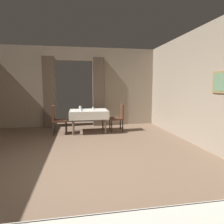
{
  "coord_description": "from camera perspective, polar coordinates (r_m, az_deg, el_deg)",
  "views": [
    {
      "loc": [
        0.14,
        -3.51,
        1.53
      ],
      "look_at": [
        0.82,
        0.43,
        1.01
      ],
      "focal_mm": 31.34,
      "sensor_mm": 36.0,
      "label": 1
    }
  ],
  "objects": [
    {
      "name": "chair_mid_right",
      "position": [
        6.71,
        1.91,
        -1.24
      ],
      "size": [
        0.44,
        0.44,
        0.93
      ],
      "color": "black",
      "rests_on": "ground"
    },
    {
      "name": "dining_table_mid",
      "position": [
        6.55,
        -6.8,
        -0.3
      ],
      "size": [
        1.26,
        0.91,
        0.75
      ],
      "color": "#7A604C",
      "rests_on": "ground"
    },
    {
      "name": "chair_mid_left",
      "position": [
        6.52,
        -15.69,
        -1.78
      ],
      "size": [
        0.45,
        0.44,
        0.93
      ],
      "color": "black",
      "rests_on": "ground"
    },
    {
      "name": "glass_mid_c",
      "position": [
        6.6,
        -5.56,
        1.05
      ],
      "size": [
        0.07,
        0.07,
        0.1
      ],
      "primitive_type": "cylinder",
      "color": "silver",
      "rests_on": "dining_table_mid"
    },
    {
      "name": "wall_back",
      "position": [
        7.69,
        -10.9,
        7.26
      ],
      "size": [
        6.4,
        0.27,
        3.0
      ],
      "color": "gray",
      "rests_on": "ground"
    },
    {
      "name": "glass_mid_b",
      "position": [
        6.83,
        -9.28,
        1.29
      ],
      "size": [
        0.08,
        0.08,
        0.11
      ],
      "primitive_type": "cylinder",
      "color": "silver",
      "rests_on": "dining_table_mid"
    },
    {
      "name": "ground",
      "position": [
        3.83,
        -11.49,
        -16.21
      ],
      "size": [
        10.08,
        10.08,
        0.0
      ],
      "primitive_type": "plane",
      "color": "#7A604C"
    },
    {
      "name": "glass_mid_a",
      "position": [
        6.3,
        -8.99,
        0.7
      ],
      "size": [
        0.08,
        0.08,
        0.1
      ],
      "primitive_type": "cylinder",
      "color": "silver",
      "rests_on": "dining_table_mid"
    }
  ]
}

